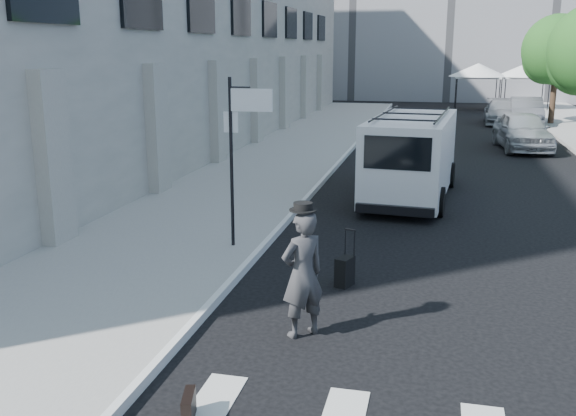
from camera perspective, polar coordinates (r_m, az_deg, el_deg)
The scene contains 14 objects.
ground at distance 10.22m, azimuth 3.65°, elevation -10.31°, with size 120.00×120.00×0.00m, color black.
sidewalk_left at distance 26.16m, azimuth 0.32°, elevation 4.94°, with size 4.50×48.00×0.15m, color gray.
building_left at distance 30.19m, azimuth -12.93°, elevation 17.09°, with size 10.00×44.00×12.00m, color gray.
sign_pole at distance 13.07m, azimuth -4.13°, elevation 7.17°, with size 1.03×0.07×3.50m.
tree_far at distance 38.81m, azimuth 22.64°, elevation 12.64°, with size 3.80×3.83×6.03m.
tent_left at distance 47.28m, azimuth 16.55°, elevation 11.65°, with size 4.00×4.00×3.20m.
tent_right at distance 48.05m, azimuth 20.40°, elevation 11.39°, with size 4.00×4.00×3.20m.
businessman at distance 9.49m, azimuth 1.31°, elevation -5.91°, with size 0.71×0.46×1.94m, color #333335.
briefcase at distance 7.84m, azimuth -8.81°, elevation -17.12°, with size 0.12×0.44×0.34m, color black.
suitcase at distance 11.72m, azimuth 5.07°, elevation -5.62°, with size 0.35×0.43×1.04m.
cargo_van at distance 18.78m, azimuth 10.97°, elevation 4.60°, with size 2.60×6.37×2.34m.
parked_car_a at distance 29.10m, azimuth 20.13°, elevation 6.48°, with size 1.92×4.78×1.63m, color #A4A8AC.
parked_car_b at distance 38.38m, azimuth 20.40°, elevation 8.03°, with size 1.65×4.73×1.56m, color #55565C.
parked_car_c at distance 38.88m, azimuth 18.47°, elevation 8.10°, with size 1.89×4.66×1.35m, color gray.
Camera 1 is at (1.49, -9.19, 4.20)m, focal length 40.00 mm.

